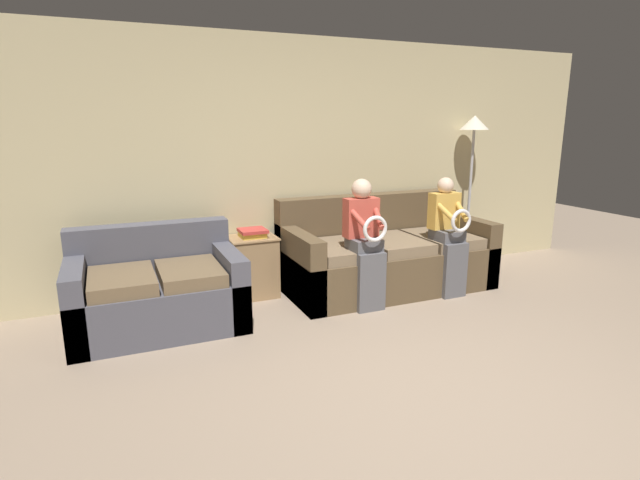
{
  "coord_description": "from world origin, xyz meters",
  "views": [
    {
      "loc": [
        -1.8,
        -2.1,
        1.73
      ],
      "look_at": [
        -0.18,
        1.67,
        0.74
      ],
      "focal_mm": 28.0,
      "sensor_mm": 36.0,
      "label": 1
    }
  ],
  "objects_px": {
    "floor_lamp": "(473,141)",
    "book_stack": "(253,233)",
    "child_right_seated": "(449,232)",
    "side_shelf": "(253,266)",
    "couch_side": "(157,291)",
    "child_left_seated": "(365,238)",
    "couch_main": "(385,256)"
  },
  "relations": [
    {
      "from": "couch_side",
      "to": "side_shelf",
      "type": "bearing_deg",
      "value": 22.43
    },
    {
      "from": "child_left_seated",
      "to": "side_shelf",
      "type": "bearing_deg",
      "value": 141.68
    },
    {
      "from": "child_right_seated",
      "to": "book_stack",
      "type": "height_order",
      "value": "child_right_seated"
    },
    {
      "from": "couch_main",
      "to": "book_stack",
      "type": "distance_m",
      "value": 1.41
    },
    {
      "from": "couch_side",
      "to": "book_stack",
      "type": "height_order",
      "value": "couch_side"
    },
    {
      "from": "child_left_seated",
      "to": "book_stack",
      "type": "height_order",
      "value": "child_left_seated"
    },
    {
      "from": "couch_main",
      "to": "child_right_seated",
      "type": "relative_size",
      "value": 1.81
    },
    {
      "from": "side_shelf",
      "to": "child_right_seated",
      "type": "bearing_deg",
      "value": -21.08
    },
    {
      "from": "couch_side",
      "to": "child_right_seated",
      "type": "relative_size",
      "value": 1.18
    },
    {
      "from": "book_stack",
      "to": "couch_main",
      "type": "bearing_deg",
      "value": -11.05
    },
    {
      "from": "child_right_seated",
      "to": "child_left_seated",
      "type": "bearing_deg",
      "value": 179.74
    },
    {
      "from": "couch_side",
      "to": "side_shelf",
      "type": "relative_size",
      "value": 2.28
    },
    {
      "from": "side_shelf",
      "to": "floor_lamp",
      "type": "height_order",
      "value": "floor_lamp"
    },
    {
      "from": "floor_lamp",
      "to": "couch_side",
      "type": "bearing_deg",
      "value": -173.36
    },
    {
      "from": "book_stack",
      "to": "floor_lamp",
      "type": "xyz_separation_m",
      "value": [
        2.67,
        0.04,
        0.85
      ]
    },
    {
      "from": "floor_lamp",
      "to": "child_left_seated",
      "type": "bearing_deg",
      "value": -157.82
    },
    {
      "from": "side_shelf",
      "to": "book_stack",
      "type": "relative_size",
      "value": 2.35
    },
    {
      "from": "couch_side",
      "to": "child_right_seated",
      "type": "xyz_separation_m",
      "value": [
        2.79,
        -0.31,
        0.34
      ]
    },
    {
      "from": "side_shelf",
      "to": "book_stack",
      "type": "xyz_separation_m",
      "value": [
        0.01,
        -0.01,
        0.34
      ]
    },
    {
      "from": "side_shelf",
      "to": "floor_lamp",
      "type": "xyz_separation_m",
      "value": [
        2.67,
        0.03,
        1.18
      ]
    },
    {
      "from": "child_left_seated",
      "to": "book_stack",
      "type": "xyz_separation_m",
      "value": [
        -0.88,
        0.69,
        -0.02
      ]
    },
    {
      "from": "couch_main",
      "to": "child_left_seated",
      "type": "relative_size",
      "value": 1.77
    },
    {
      "from": "book_stack",
      "to": "side_shelf",
      "type": "bearing_deg",
      "value": 118.07
    },
    {
      "from": "couch_side",
      "to": "couch_main",
      "type": "bearing_deg",
      "value": 2.95
    },
    {
      "from": "side_shelf",
      "to": "book_stack",
      "type": "distance_m",
      "value": 0.34
    },
    {
      "from": "floor_lamp",
      "to": "book_stack",
      "type": "bearing_deg",
      "value": -179.15
    },
    {
      "from": "child_left_seated",
      "to": "couch_side",
      "type": "bearing_deg",
      "value": 170.59
    },
    {
      "from": "couch_side",
      "to": "floor_lamp",
      "type": "bearing_deg",
      "value": 6.64
    },
    {
      "from": "child_left_seated",
      "to": "book_stack",
      "type": "distance_m",
      "value": 1.12
    },
    {
      "from": "floor_lamp",
      "to": "couch_main",
      "type": "bearing_deg",
      "value": -167.0
    },
    {
      "from": "book_stack",
      "to": "floor_lamp",
      "type": "distance_m",
      "value": 2.8
    },
    {
      "from": "child_right_seated",
      "to": "floor_lamp",
      "type": "height_order",
      "value": "floor_lamp"
    }
  ]
}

